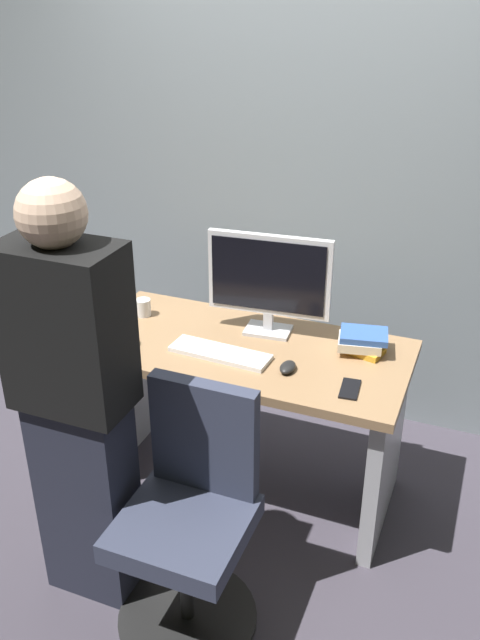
{
  "coord_description": "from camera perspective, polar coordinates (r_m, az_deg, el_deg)",
  "views": [
    {
      "loc": [
        0.93,
        -2.36,
        2.16
      ],
      "look_at": [
        0.0,
        -0.05,
        0.9
      ],
      "focal_mm": 38.03,
      "sensor_mm": 36.0,
      "label": 1
    }
  ],
  "objects": [
    {
      "name": "mouse",
      "position": [
        2.73,
        4.04,
        -3.98
      ],
      "size": [
        0.06,
        0.1,
        0.03
      ],
      "primitive_type": "ellipsoid",
      "color": "black",
      "rests_on": "desk"
    },
    {
      "name": "person_at_desk",
      "position": [
        2.43,
        -13.61,
        -6.93
      ],
      "size": [
        0.4,
        0.24,
        1.64
      ],
      "color": "#262838",
      "rests_on": "ground"
    },
    {
      "name": "office_chair",
      "position": [
        2.52,
        -4.17,
        -16.74
      ],
      "size": [
        0.52,
        0.52,
        0.94
      ],
      "color": "black",
      "rests_on": "ground"
    },
    {
      "name": "book_stack",
      "position": [
        2.88,
        10.23,
        -1.8
      ],
      "size": [
        0.23,
        0.19,
        0.09
      ],
      "color": "gold",
      "rests_on": "desk"
    },
    {
      "name": "cup_by_monitor",
      "position": [
        3.18,
        -8.13,
        1.06
      ],
      "size": [
        0.07,
        0.07,
        0.08
      ],
      "primitive_type": "cylinder",
      "color": "silver",
      "rests_on": "desk"
    },
    {
      "name": "wall_back",
      "position": [
        3.43,
        5.94,
        15.58
      ],
      "size": [
        6.4,
        0.1,
        3.0
      ],
      "primitive_type": "cube",
      "color": "gray",
      "rests_on": "ground"
    },
    {
      "name": "desk",
      "position": [
        3.03,
        0.35,
        -6.11
      ],
      "size": [
        1.4,
        0.68,
        0.75
      ],
      "color": "#93704C",
      "rests_on": "ground"
    },
    {
      "name": "monitor",
      "position": [
        2.91,
        2.45,
        3.46
      ],
      "size": [
        0.54,
        0.16,
        0.46
      ],
      "color": "silver",
      "rests_on": "desk"
    },
    {
      "name": "cell_phone",
      "position": [
        2.64,
        9.23,
        -5.75
      ],
      "size": [
        0.08,
        0.15,
        0.01
      ],
      "primitive_type": "cube",
      "rotation": [
        0.0,
        0.0,
        0.1
      ],
      "color": "black",
      "rests_on": "desk"
    },
    {
      "name": "keyboard",
      "position": [
        2.83,
        -1.69,
        -2.79
      ],
      "size": [
        0.44,
        0.15,
        0.02
      ],
      "primitive_type": "cube",
      "rotation": [
        0.0,
        0.0,
        -0.06
      ],
      "color": "white",
      "rests_on": "desk"
    },
    {
      "name": "ground_plane",
      "position": [
        3.33,
        0.33,
        -13.56
      ],
      "size": [
        9.0,
        9.0,
        0.0
      ],
      "primitive_type": "plane",
      "color": "#3D3842"
    },
    {
      "name": "cup_near_keyboard",
      "position": [
        2.93,
        -10.01,
        -1.38
      ],
      "size": [
        0.08,
        0.08,
        0.09
      ],
      "primitive_type": "cylinder",
      "color": "#3372B2",
      "rests_on": "desk"
    }
  ]
}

